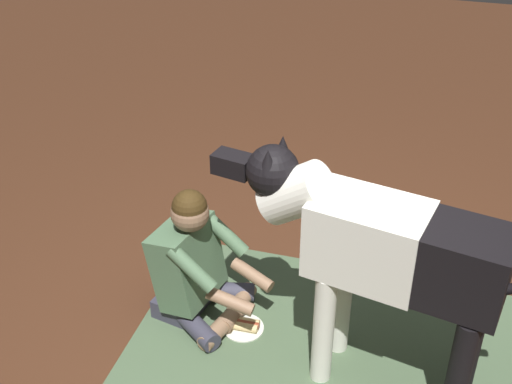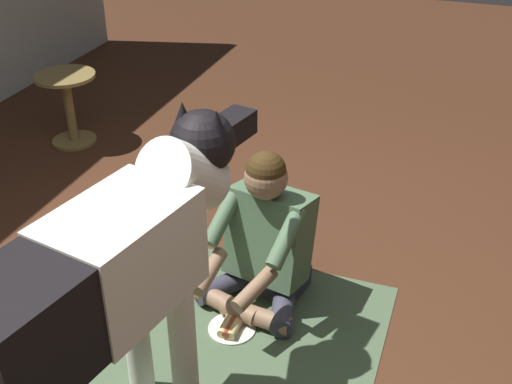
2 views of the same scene
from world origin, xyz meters
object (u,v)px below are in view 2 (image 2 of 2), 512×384
at_px(person_sitting_on_floor, 264,242).
at_px(large_dog, 113,276).
at_px(hot_dog_on_plate, 232,326).
at_px(round_side_table, 69,102).

relative_size(person_sitting_on_floor, large_dog, 0.51).
relative_size(person_sitting_on_floor, hot_dog_on_plate, 3.56).
xyz_separation_m(person_sitting_on_floor, large_dog, (-1.01, 0.21, 0.48)).
xyz_separation_m(large_dog, round_side_table, (2.24, 1.73, -0.49)).
distance_m(person_sitting_on_floor, large_dog, 1.14).
relative_size(person_sitting_on_floor, round_side_table, 1.54).
bearing_deg(round_side_table, person_sitting_on_floor, -122.37).
xyz_separation_m(hot_dog_on_plate, round_side_table, (1.53, 1.88, 0.30)).
distance_m(person_sitting_on_floor, round_side_table, 2.30).
bearing_deg(hot_dog_on_plate, person_sitting_on_floor, -11.66).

